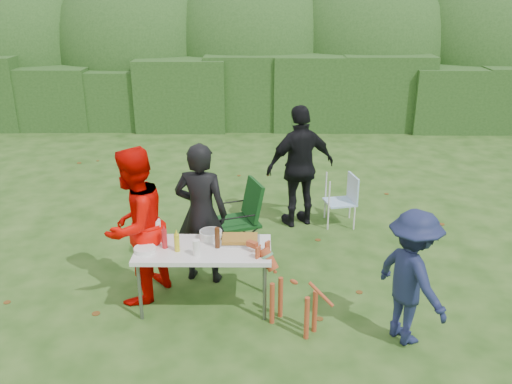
{
  "coord_description": "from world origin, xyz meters",
  "views": [
    {
      "loc": [
        0.26,
        -5.64,
        3.49
      ],
      "look_at": [
        0.21,
        0.77,
        1.0
      ],
      "focal_mm": 38.0,
      "sensor_mm": 36.0,
      "label": 1
    }
  ],
  "objects_px": {
    "child": "(412,278)",
    "beer_bottle": "(217,238)",
    "person_red_jacket": "(135,226)",
    "ketchup_bottle": "(164,239)",
    "dog": "(294,293)",
    "paper_towel_roll": "(156,231)",
    "person_cook": "(201,214)",
    "person_black_puffy": "(300,167)",
    "camping_chair": "(237,218)",
    "lawn_chair": "(340,200)",
    "folding_table": "(204,252)",
    "mustard_bottle": "(177,243)"
  },
  "relations": [
    {
      "from": "person_cook",
      "to": "person_black_puffy",
      "type": "height_order",
      "value": "person_black_puffy"
    },
    {
      "from": "person_black_puffy",
      "to": "camping_chair",
      "type": "bearing_deg",
      "value": 23.18
    },
    {
      "from": "person_red_jacket",
      "to": "person_black_puffy",
      "type": "bearing_deg",
      "value": 160.14
    },
    {
      "from": "child",
      "to": "beer_bottle",
      "type": "height_order",
      "value": "child"
    },
    {
      "from": "person_red_jacket",
      "to": "ketchup_bottle",
      "type": "distance_m",
      "value": 0.42
    },
    {
      "from": "person_cook",
      "to": "ketchup_bottle",
      "type": "relative_size",
      "value": 8.05
    },
    {
      "from": "dog",
      "to": "beer_bottle",
      "type": "relative_size",
      "value": 3.72
    },
    {
      "from": "folding_table",
      "to": "child",
      "type": "distance_m",
      "value": 2.23
    },
    {
      "from": "person_black_puffy",
      "to": "beer_bottle",
      "type": "bearing_deg",
      "value": 42.09
    },
    {
      "from": "ketchup_bottle",
      "to": "lawn_chair",
      "type": "bearing_deg",
      "value": 45.21
    },
    {
      "from": "child",
      "to": "lawn_chair",
      "type": "relative_size",
      "value": 1.84
    },
    {
      "from": "dog",
      "to": "ketchup_bottle",
      "type": "bearing_deg",
      "value": 21.22
    },
    {
      "from": "folding_table",
      "to": "dog",
      "type": "bearing_deg",
      "value": -23.04
    },
    {
      "from": "person_red_jacket",
      "to": "paper_towel_roll",
      "type": "xyz_separation_m",
      "value": [
        0.24,
        -0.02,
        -0.05
      ]
    },
    {
      "from": "folding_table",
      "to": "paper_towel_roll",
      "type": "bearing_deg",
      "value": 163.25
    },
    {
      "from": "paper_towel_roll",
      "to": "beer_bottle",
      "type": "bearing_deg",
      "value": -12.71
    },
    {
      "from": "person_cook",
      "to": "beer_bottle",
      "type": "bearing_deg",
      "value": 121.79
    },
    {
      "from": "folding_table",
      "to": "person_black_puffy",
      "type": "distance_m",
      "value": 2.61
    },
    {
      "from": "mustard_bottle",
      "to": "ketchup_bottle",
      "type": "relative_size",
      "value": 0.91
    },
    {
      "from": "person_black_puffy",
      "to": "person_red_jacket",
      "type": "bearing_deg",
      "value": 23.41
    },
    {
      "from": "paper_towel_roll",
      "to": "person_cook",
      "type": "bearing_deg",
      "value": 43.7
    },
    {
      "from": "lawn_chair",
      "to": "mustard_bottle",
      "type": "bearing_deg",
      "value": 35.67
    },
    {
      "from": "camping_chair",
      "to": "lawn_chair",
      "type": "height_order",
      "value": "camping_chair"
    },
    {
      "from": "camping_chair",
      "to": "ketchup_bottle",
      "type": "relative_size",
      "value": 4.61
    },
    {
      "from": "folding_table",
      "to": "paper_towel_roll",
      "type": "xyz_separation_m",
      "value": [
        -0.55,
        0.17,
        0.18
      ]
    },
    {
      "from": "person_red_jacket",
      "to": "ketchup_bottle",
      "type": "height_order",
      "value": "person_red_jacket"
    },
    {
      "from": "person_cook",
      "to": "dog",
      "type": "height_order",
      "value": "person_cook"
    },
    {
      "from": "folding_table",
      "to": "mustard_bottle",
      "type": "bearing_deg",
      "value": -164.43
    },
    {
      "from": "lawn_chair",
      "to": "child",
      "type": "bearing_deg",
      "value": 83.61
    },
    {
      "from": "folding_table",
      "to": "mustard_bottle",
      "type": "relative_size",
      "value": 7.5
    },
    {
      "from": "folding_table",
      "to": "camping_chair",
      "type": "relative_size",
      "value": 1.48
    },
    {
      "from": "child",
      "to": "paper_towel_roll",
      "type": "relative_size",
      "value": 5.55
    },
    {
      "from": "dog",
      "to": "folding_table",
      "type": "bearing_deg",
      "value": 14.61
    },
    {
      "from": "folding_table",
      "to": "child",
      "type": "xyz_separation_m",
      "value": [
        2.15,
        -0.6,
        0.04
      ]
    },
    {
      "from": "ketchup_bottle",
      "to": "child",
      "type": "bearing_deg",
      "value": -13.09
    },
    {
      "from": "person_black_puffy",
      "to": "camping_chair",
      "type": "xyz_separation_m",
      "value": [
        -0.92,
        -0.95,
        -0.42
      ]
    },
    {
      "from": "child",
      "to": "dog",
      "type": "xyz_separation_m",
      "value": [
        -1.17,
        0.18,
        -0.3
      ]
    },
    {
      "from": "ketchup_bottle",
      "to": "paper_towel_roll",
      "type": "xyz_separation_m",
      "value": [
        -0.13,
        0.17,
        0.02
      ]
    },
    {
      "from": "lawn_chair",
      "to": "ketchup_bottle",
      "type": "distance_m",
      "value": 3.26
    },
    {
      "from": "folding_table",
      "to": "mustard_bottle",
      "type": "distance_m",
      "value": 0.33
    },
    {
      "from": "folding_table",
      "to": "ketchup_bottle",
      "type": "relative_size",
      "value": 6.82
    },
    {
      "from": "child",
      "to": "beer_bottle",
      "type": "relative_size",
      "value": 6.02
    },
    {
      "from": "lawn_chair",
      "to": "mustard_bottle",
      "type": "distance_m",
      "value": 3.21
    },
    {
      "from": "person_cook",
      "to": "lawn_chair",
      "type": "relative_size",
      "value": 2.25
    },
    {
      "from": "person_cook",
      "to": "camping_chair",
      "type": "distance_m",
      "value": 0.91
    },
    {
      "from": "mustard_bottle",
      "to": "beer_bottle",
      "type": "height_order",
      "value": "beer_bottle"
    },
    {
      "from": "lawn_chair",
      "to": "person_red_jacket",
      "type": "bearing_deg",
      "value": 26.13
    },
    {
      "from": "camping_chair",
      "to": "dog",
      "type": "bearing_deg",
      "value": 90.4
    },
    {
      "from": "person_red_jacket",
      "to": "ketchup_bottle",
      "type": "bearing_deg",
      "value": 86.52
    },
    {
      "from": "folding_table",
      "to": "person_black_puffy",
      "type": "bearing_deg",
      "value": 61.79
    }
  ]
}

